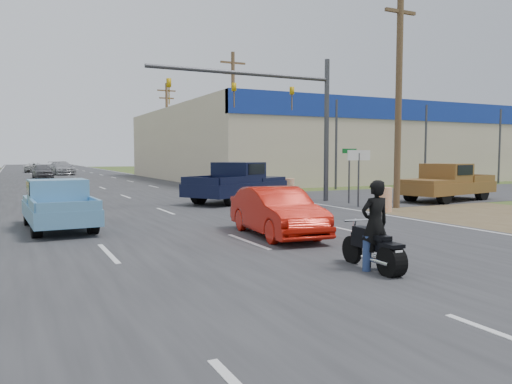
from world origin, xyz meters
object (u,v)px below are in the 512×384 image
brown_pickup (446,182)px  distant_car_white (34,168)px  navy_pickup (239,182)px  motorcycle (376,250)px  red_convertible (277,212)px  distant_car_grey (43,171)px  rider (375,228)px  blue_pickup (58,204)px  distant_car_silver (62,168)px

brown_pickup → distant_car_white: brown_pickup is taller
brown_pickup → navy_pickup: bearing=55.3°
brown_pickup → distant_car_white: size_ratio=1.31×
distant_car_white → motorcycle: bearing=101.9°
red_convertible → distant_car_grey: distant_car_grey is taller
rider → navy_pickup: 14.97m
blue_pickup → distant_car_silver: (3.82, 45.41, -0.00)m
rider → blue_pickup: (-5.18, 8.81, -0.07)m
distant_car_silver → brown_pickup: bearing=-80.7°
motorcycle → distant_car_silver: distant_car_silver is taller
motorcycle → blue_pickup: bearing=122.8°
blue_pickup → brown_pickup: bearing=2.7°
distant_car_silver → distant_car_white: 11.19m
distant_car_grey → distant_car_silver: (2.47, 8.87, 0.06)m
blue_pickup → distant_car_silver: distant_car_silver is taller
motorcycle → distant_car_silver: bearing=93.8°
motorcycle → distant_car_white: bearing=95.8°
brown_pickup → distant_car_silver: brown_pickup is taller
blue_pickup → motorcycle: bearing=-62.2°
brown_pickup → distant_car_white: 57.19m
blue_pickup → distant_car_silver: size_ratio=0.88×
rider → distant_car_grey: rider is taller
motorcycle → rider: bearing=90.0°
motorcycle → blue_pickup: 10.26m
blue_pickup → navy_pickup: 10.43m
distant_car_grey → distant_car_white: (-0.04, 19.77, -0.09)m
motorcycle → distant_car_silver: size_ratio=0.35×
motorcycle → distant_car_white: size_ratio=0.41×
brown_pickup → distant_car_grey: brown_pickup is taller
distant_car_silver → distant_car_white: size_ratio=1.18×
brown_pickup → distant_car_silver: (-14.42, 43.73, -0.17)m
rider → blue_pickup: 10.22m
motorcycle → distant_car_grey: size_ratio=0.45×
red_convertible → distant_car_white: red_convertible is taller
brown_pickup → red_convertible: bearing=103.1°
navy_pickup → distant_car_grey: bearing=162.2°
red_convertible → blue_pickup: (-5.46, 4.21, 0.10)m
distant_car_white → distant_car_grey: bearing=98.6°
blue_pickup → distant_car_silver: bearing=82.6°
motorcycle → red_convertible: bearing=88.9°
rider → blue_pickup: bearing=-57.1°
blue_pickup → navy_pickup: size_ratio=0.77×
blue_pickup → red_convertible: bearing=-40.2°
red_convertible → distant_car_silver: 49.64m
distant_car_silver → navy_pickup: bearing=-91.9°
rider → distant_car_grey: size_ratio=0.40×
navy_pickup → distant_car_white: bearing=157.1°
red_convertible → rider: 4.61m
red_convertible → navy_pickup: navy_pickup is taller
navy_pickup → distant_car_grey: navy_pickup is taller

